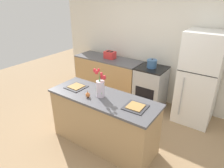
# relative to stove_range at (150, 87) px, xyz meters

# --- Properties ---
(ground_plane) EXTENTS (10.00, 10.00, 0.00)m
(ground_plane) POSITION_rel_stove_range_xyz_m (-0.10, -1.60, -0.46)
(ground_plane) COLOR #997A56
(back_wall) EXTENTS (5.20, 0.08, 2.70)m
(back_wall) POSITION_rel_stove_range_xyz_m (-0.10, 0.40, 0.89)
(back_wall) COLOR silver
(back_wall) RESTS_ON ground_plane
(kitchen_island) EXTENTS (1.80, 0.66, 0.90)m
(kitchen_island) POSITION_rel_stove_range_xyz_m (-0.10, -1.60, -0.01)
(kitchen_island) COLOR tan
(kitchen_island) RESTS_ON ground_plane
(back_counter) EXTENTS (1.68, 0.60, 0.92)m
(back_counter) POSITION_rel_stove_range_xyz_m (-1.16, 0.00, 0.00)
(back_counter) COLOR tan
(back_counter) RESTS_ON ground_plane
(stove_range) EXTENTS (0.60, 0.61, 0.92)m
(stove_range) POSITION_rel_stove_range_xyz_m (0.00, 0.00, 0.00)
(stove_range) COLOR #B2B5B7
(stove_range) RESTS_ON ground_plane
(refrigerator) EXTENTS (0.68, 0.67, 1.78)m
(refrigerator) POSITION_rel_stove_range_xyz_m (0.95, 0.00, 0.43)
(refrigerator) COLOR white
(refrigerator) RESTS_ON ground_plane
(flower_vase) EXTENTS (0.20, 0.15, 0.45)m
(flower_vase) POSITION_rel_stove_range_xyz_m (-0.14, -1.61, 0.62)
(flower_vase) COLOR silver
(flower_vase) RESTS_ON kitchen_island
(pear_figurine) EXTENTS (0.07, 0.07, 0.11)m
(pear_figurine) POSITION_rel_stove_range_xyz_m (-0.28, -1.75, 0.49)
(pear_figurine) COLOR #C66B33
(pear_figurine) RESTS_ON kitchen_island
(plate_setting_left) EXTENTS (0.32, 0.32, 0.02)m
(plate_setting_left) POSITION_rel_stove_range_xyz_m (-0.67, -1.59, 0.45)
(plate_setting_left) COLOR #333338
(plate_setting_left) RESTS_ON kitchen_island
(plate_setting_right) EXTENTS (0.32, 0.32, 0.02)m
(plate_setting_right) POSITION_rel_stove_range_xyz_m (0.47, -1.59, 0.45)
(plate_setting_right) COLOR #333338
(plate_setting_right) RESTS_ON kitchen_island
(toaster) EXTENTS (0.28, 0.18, 0.17)m
(toaster) POSITION_rel_stove_range_xyz_m (-1.12, 0.02, 0.55)
(toaster) COLOR red
(toaster) RESTS_ON back_counter
(cooking_pot) EXTENTS (0.21, 0.21, 0.20)m
(cooking_pot) POSITION_rel_stove_range_xyz_m (-0.02, 0.00, 0.55)
(cooking_pot) COLOR #386093
(cooking_pot) RESTS_ON stove_range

